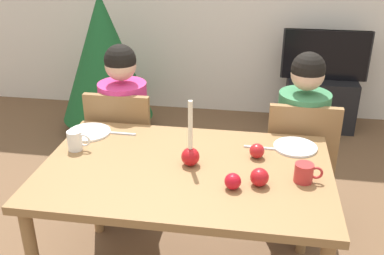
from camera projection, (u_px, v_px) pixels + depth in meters
name	position (u px, v px, depth m)	size (l,w,h in m)	color
dining_table	(186.00, 182.00, 2.20)	(1.40, 0.90, 0.75)	olive
chair_left	(125.00, 147.00, 2.89)	(0.40, 0.40, 0.90)	olive
chair_right	(299.00, 160.00, 2.73)	(0.40, 0.40, 0.90)	olive
person_left_child	(125.00, 136.00, 2.89)	(0.30, 0.30, 1.17)	#33384C
person_right_child	(299.00, 149.00, 2.73)	(0.30, 0.30, 1.17)	#33384C
tv_stand	(320.00, 103.00, 4.31)	(0.64, 0.40, 0.48)	black
tv	(326.00, 55.00, 4.12)	(0.79, 0.05, 0.46)	black
christmas_tree	(104.00, 57.00, 4.05)	(0.84, 0.84, 1.37)	brown
candle_centerpiece	(190.00, 152.00, 2.16)	(0.09, 0.09, 0.34)	red
plate_left	(89.00, 132.00, 2.51)	(0.24, 0.24, 0.01)	white
plate_right	(295.00, 147.00, 2.35)	(0.23, 0.23, 0.01)	silver
mug_left	(76.00, 141.00, 2.31)	(0.12, 0.08, 0.10)	white
mug_right	(304.00, 173.00, 2.03)	(0.13, 0.09, 0.09)	#B72D2D
fork_left	(120.00, 133.00, 2.50)	(0.18, 0.01, 0.01)	silver
fork_right	(261.00, 148.00, 2.34)	(0.18, 0.01, 0.01)	silver
apple_near_candle	(233.00, 181.00, 1.98)	(0.07, 0.07, 0.07)	red
apple_by_left_plate	(257.00, 151.00, 2.24)	(0.08, 0.08, 0.08)	#B21B1E
apple_by_right_mug	(259.00, 177.00, 2.00)	(0.08, 0.08, 0.08)	red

